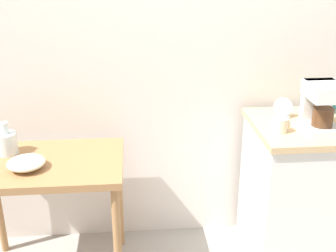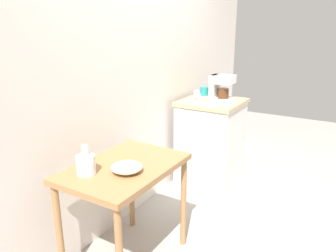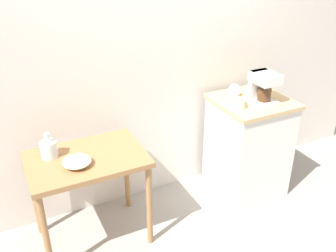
{
  "view_description": "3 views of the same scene",
  "coord_description": "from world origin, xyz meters",
  "px_view_note": "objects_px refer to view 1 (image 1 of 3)",
  "views": [
    {
      "loc": [
        -0.25,
        -2.16,
        1.79
      ],
      "look_at": [
        -0.06,
        -0.06,
        0.94
      ],
      "focal_mm": 46.04,
      "sensor_mm": 36.0,
      "label": 1
    },
    {
      "loc": [
        -2.25,
        -1.28,
        1.61
      ],
      "look_at": [
        -0.23,
        -0.06,
        0.89
      ],
      "focal_mm": 34.58,
      "sensor_mm": 36.0,
      "label": 2
    },
    {
      "loc": [
        -1.2,
        -2.32,
        2.18
      ],
      "look_at": [
        -0.08,
        -0.03,
        0.85
      ],
      "focal_mm": 40.47,
      "sensor_mm": 36.0,
      "label": 3
    }
  ],
  "objects_px": {
    "mug_dark_teal": "(329,105)",
    "mug_small_cream": "(280,125)",
    "bowl_stoneware": "(26,163)",
    "table_clock": "(283,109)",
    "coffee_maker": "(322,104)",
    "glass_carafe_vase": "(7,143)"
  },
  "relations": [
    {
      "from": "mug_small_cream",
      "to": "mug_dark_teal",
      "type": "bearing_deg",
      "value": 34.8
    },
    {
      "from": "mug_dark_teal",
      "to": "mug_small_cream",
      "type": "relative_size",
      "value": 1.0
    },
    {
      "from": "mug_small_cream",
      "to": "table_clock",
      "type": "relative_size",
      "value": 0.78
    },
    {
      "from": "bowl_stoneware",
      "to": "mug_small_cream",
      "type": "xyz_separation_m",
      "value": [
        1.34,
        0.01,
        0.16
      ]
    },
    {
      "from": "glass_carafe_vase",
      "to": "mug_small_cream",
      "type": "bearing_deg",
      "value": -7.35
    },
    {
      "from": "bowl_stoneware",
      "to": "coffee_maker",
      "type": "distance_m",
      "value": 1.58
    },
    {
      "from": "bowl_stoneware",
      "to": "mug_small_cream",
      "type": "height_order",
      "value": "mug_small_cream"
    },
    {
      "from": "mug_small_cream",
      "to": "bowl_stoneware",
      "type": "bearing_deg",
      "value": -179.6
    },
    {
      "from": "mug_dark_teal",
      "to": "mug_small_cream",
      "type": "bearing_deg",
      "value": -145.2
    },
    {
      "from": "bowl_stoneware",
      "to": "mug_dark_teal",
      "type": "bearing_deg",
      "value": 9.22
    },
    {
      "from": "mug_dark_teal",
      "to": "mug_small_cream",
      "type": "height_order",
      "value": "mug_dark_teal"
    },
    {
      "from": "coffee_maker",
      "to": "mug_dark_teal",
      "type": "relative_size",
      "value": 2.76
    },
    {
      "from": "glass_carafe_vase",
      "to": "mug_dark_teal",
      "type": "bearing_deg",
      "value": 2.44
    },
    {
      "from": "coffee_maker",
      "to": "mug_small_cream",
      "type": "height_order",
      "value": "coffee_maker"
    },
    {
      "from": "coffee_maker",
      "to": "table_clock",
      "type": "bearing_deg",
      "value": 127.72
    },
    {
      "from": "glass_carafe_vase",
      "to": "table_clock",
      "type": "xyz_separation_m",
      "value": [
        1.56,
        0.01,
        0.15
      ]
    },
    {
      "from": "glass_carafe_vase",
      "to": "table_clock",
      "type": "relative_size",
      "value": 1.54
    },
    {
      "from": "bowl_stoneware",
      "to": "table_clock",
      "type": "xyz_separation_m",
      "value": [
        1.42,
        0.21,
        0.18
      ]
    },
    {
      "from": "table_clock",
      "to": "coffee_maker",
      "type": "bearing_deg",
      "value": -52.28
    },
    {
      "from": "table_clock",
      "to": "bowl_stoneware",
      "type": "bearing_deg",
      "value": -171.51
    },
    {
      "from": "bowl_stoneware",
      "to": "mug_small_cream",
      "type": "bearing_deg",
      "value": 0.4
    },
    {
      "from": "glass_carafe_vase",
      "to": "mug_small_cream",
      "type": "height_order",
      "value": "mug_small_cream"
    }
  ]
}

